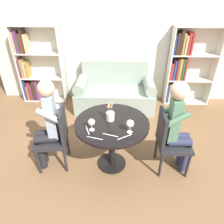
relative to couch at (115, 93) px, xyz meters
name	(u,v)px	position (x,y,z in m)	size (l,w,h in m)	color
ground_plane	(112,164)	(0.00, -1.70, -0.31)	(16.00, 16.00, 0.00)	brown
back_wall	(116,37)	(0.00, 0.43, 1.04)	(5.20, 0.05, 2.70)	beige
round_table	(112,131)	(0.00, -1.70, 0.28)	(0.95, 0.95, 0.74)	black
couch	(115,93)	(0.00, 0.00, 0.00)	(1.60, 0.80, 0.92)	gray
bookshelf_left	(35,67)	(-1.70, 0.27, 0.45)	(0.94, 0.28, 1.60)	silver
bookshelf_right	(184,67)	(1.43, 0.27, 0.48)	(0.94, 0.28, 1.60)	silver
chair_left	(56,136)	(-0.75, -1.69, 0.18)	(0.47, 0.47, 0.90)	#232326
chair_right	(169,139)	(0.75, -1.72, 0.18)	(0.43, 0.43, 0.90)	#232326
person_left	(47,125)	(-0.84, -1.71, 0.37)	(0.45, 0.38, 1.30)	black
person_right	(178,126)	(0.84, -1.72, 0.40)	(0.42, 0.34, 1.31)	#282D47
wine_glass_left	(91,122)	(-0.23, -1.87, 0.54)	(0.08, 0.08, 0.15)	white
wine_glass_right	(130,124)	(0.22, -1.90, 0.55)	(0.09, 0.09, 0.17)	white
flower_vase	(110,115)	(-0.02, -1.65, 0.51)	(0.11, 0.11, 0.27)	silver
knife_left_setting	(110,135)	(-0.01, -1.96, 0.43)	(0.18, 0.07, 0.00)	silver
fork_left_setting	(125,137)	(0.16, -1.99, 0.43)	(0.17, 0.11, 0.00)	silver
knife_right_setting	(95,138)	(-0.18, -2.02, 0.43)	(0.19, 0.06, 0.00)	silver
fork_right_setting	(87,130)	(-0.29, -1.88, 0.43)	(0.08, 0.18, 0.00)	silver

